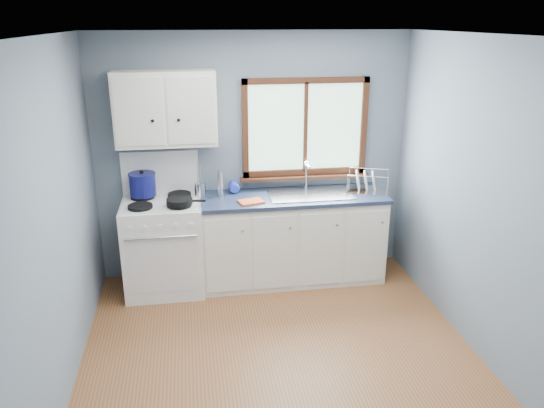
{
  "coord_description": "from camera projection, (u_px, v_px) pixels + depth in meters",
  "views": [
    {
      "loc": [
        -0.64,
        -3.47,
        2.61
      ],
      "look_at": [
        0.05,
        0.9,
        1.05
      ],
      "focal_mm": 35.0,
      "sensor_mm": 36.0,
      "label": 1
    }
  ],
  "objects": [
    {
      "name": "utensil_crock",
      "position": [
        200.0,
        190.0,
        5.26
      ],
      "size": [
        0.12,
        0.12,
        0.36
      ],
      "rotation": [
        0.0,
        0.0,
        0.02
      ],
      "color": "silver",
      "rests_on": "countertop"
    },
    {
      "name": "floor",
      "position": [
        284.0,
        368.0,
        4.2
      ],
      "size": [
        3.2,
        3.6,
        0.02
      ],
      "primitive_type": "cube",
      "color": "brown",
      "rests_on": "ground"
    },
    {
      "name": "stockpot",
      "position": [
        142.0,
        184.0,
        5.17
      ],
      "size": [
        0.34,
        0.34,
        0.26
      ],
      "rotation": [
        0.0,
        0.0,
        -0.4
      ],
      "color": "#0F1254",
      "rests_on": "gas_range"
    },
    {
      "name": "wall_right",
      "position": [
        493.0,
        207.0,
        4.02
      ],
      "size": [
        0.02,
        3.6,
        2.5
      ],
      "primitive_type": "cube",
      "color": "slate",
      "rests_on": "ground"
    },
    {
      "name": "upper_cabinets",
      "position": [
        166.0,
        109.0,
        4.98
      ],
      "size": [
        0.95,
        0.35,
        0.7
      ],
      "color": "white",
      "rests_on": "wall_back"
    },
    {
      "name": "ceiling",
      "position": [
        286.0,
        34.0,
        3.36
      ],
      "size": [
        3.2,
        3.6,
        0.02
      ],
      "primitive_type": "cube",
      "color": "white",
      "rests_on": "wall_back"
    },
    {
      "name": "dish_rack",
      "position": [
        367.0,
        186.0,
        5.45
      ],
      "size": [
        0.51,
        0.45,
        0.22
      ],
      "rotation": [
        0.0,
        0.0,
        -0.36
      ],
      "color": "silver",
      "rests_on": "countertop"
    },
    {
      "name": "soap_bottle",
      "position": [
        234.0,
        181.0,
        5.32
      ],
      "size": [
        0.11,
        0.11,
        0.28
      ],
      "primitive_type": "imported",
      "rotation": [
        0.0,
        0.0,
        -0.01
      ],
      "color": "blue",
      "rests_on": "countertop"
    },
    {
      "name": "dish_towel",
      "position": [
        251.0,
        202.0,
        5.12
      ],
      "size": [
        0.27,
        0.22,
        0.02
      ],
      "primitive_type": "cube",
      "rotation": [
        0.0,
        0.0,
        0.25
      ],
      "color": "#DC5427",
      "rests_on": "countertop"
    },
    {
      "name": "skillet",
      "position": [
        180.0,
        201.0,
        4.96
      ],
      "size": [
        0.38,
        0.27,
        0.05
      ],
      "rotation": [
        0.0,
        0.0,
        -0.1
      ],
      "color": "black",
      "rests_on": "gas_range"
    },
    {
      "name": "thermos",
      "position": [
        220.0,
        183.0,
        5.26
      ],
      "size": [
        0.08,
        0.08,
        0.27
      ],
      "primitive_type": "cylinder",
      "rotation": [
        0.0,
        0.0,
        -0.39
      ],
      "color": "silver",
      "rests_on": "countertop"
    },
    {
      "name": "countertop",
      "position": [
        293.0,
        197.0,
        5.34
      ],
      "size": [
        1.89,
        0.64,
        0.04
      ],
      "primitive_type": "cube",
      "color": "#1B263C",
      "rests_on": "base_cabinets"
    },
    {
      "name": "sink",
      "position": [
        310.0,
        200.0,
        5.38
      ],
      "size": [
        0.84,
        0.46,
        0.44
      ],
      "color": "silver",
      "rests_on": "countertop"
    },
    {
      "name": "wall_back",
      "position": [
        253.0,
        157.0,
        5.47
      ],
      "size": [
        3.2,
        0.02,
        2.5
      ],
      "primitive_type": "cube",
      "color": "slate",
      "rests_on": "ground"
    },
    {
      "name": "wall_front",
      "position": [
        367.0,
        382.0,
        2.09
      ],
      "size": [
        3.2,
        0.02,
        2.5
      ],
      "primitive_type": "cube",
      "color": "slate",
      "rests_on": "ground"
    },
    {
      "name": "base_cabinets",
      "position": [
        292.0,
        242.0,
        5.5
      ],
      "size": [
        1.85,
        0.6,
        0.88
      ],
      "color": "white",
      "rests_on": "floor"
    },
    {
      "name": "window",
      "position": [
        305.0,
        135.0,
        5.43
      ],
      "size": [
        1.36,
        0.1,
        1.03
      ],
      "color": "#9EC6A8",
      "rests_on": "wall_back"
    },
    {
      "name": "wall_left",
      "position": [
        48.0,
        233.0,
        3.54
      ],
      "size": [
        0.02,
        3.6,
        2.5
      ],
      "primitive_type": "cube",
      "color": "slate",
      "rests_on": "ground"
    },
    {
      "name": "gas_range",
      "position": [
        164.0,
        243.0,
        5.26
      ],
      "size": [
        0.76,
        0.69,
        1.36
      ],
      "color": "white",
      "rests_on": "floor"
    }
  ]
}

